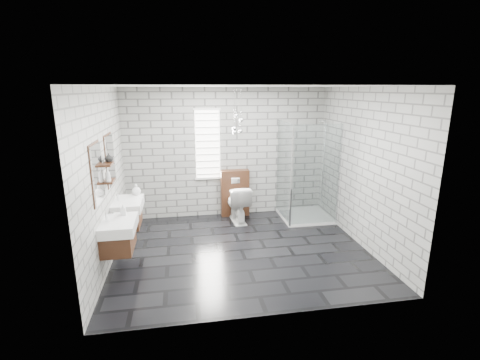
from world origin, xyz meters
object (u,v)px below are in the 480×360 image
object	(u,v)px
shower_enclosure	(303,197)
toilet	(238,203)
cistern_panel	(235,193)
vanity_right	(126,206)
vanity_left	(116,227)

from	to	relation	value
shower_enclosure	toilet	world-z (taller)	shower_enclosure
cistern_panel	shower_enclosure	xyz separation A→B (m)	(1.35, -0.52, 0.00)
vanity_right	cistern_panel	size ratio (longest dim) A/B	1.57
vanity_left	cistern_panel	bearing A→B (deg)	46.83
vanity_left	shower_enclosure	size ratio (longest dim) A/B	0.77
shower_enclosure	toilet	bearing A→B (deg)	173.53
cistern_panel	shower_enclosure	bearing A→B (deg)	-20.98
shower_enclosure	vanity_left	bearing A→B (deg)	-153.78
shower_enclosure	toilet	xyz separation A→B (m)	(-1.35, 0.15, -0.12)
vanity_left	cistern_panel	xyz separation A→B (m)	(2.06, 2.20, -0.26)
vanity_left	cistern_panel	size ratio (longest dim) A/B	1.57
vanity_right	toilet	distance (m)	2.28
vanity_left	shower_enclosure	bearing A→B (deg)	26.22
vanity_left	vanity_right	xyz separation A→B (m)	(0.00, 0.94, 0.00)
vanity_left	shower_enclosure	distance (m)	3.81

